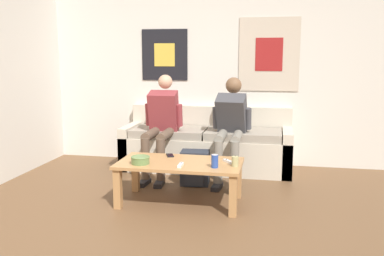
# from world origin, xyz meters

# --- Properties ---
(ground_plane) EXTENTS (18.00, 18.00, 0.00)m
(ground_plane) POSITION_xyz_m (0.00, 0.00, 0.00)
(ground_plane) COLOR brown
(wall_back) EXTENTS (10.00, 0.07, 2.55)m
(wall_back) POSITION_xyz_m (0.00, 2.65, 1.28)
(wall_back) COLOR silver
(wall_back) RESTS_ON ground_plane
(couch) EXTENTS (2.13, 0.74, 0.78)m
(couch) POSITION_xyz_m (-0.15, 2.27, 0.29)
(couch) COLOR beige
(couch) RESTS_ON ground_plane
(coffee_table) EXTENTS (1.21, 0.64, 0.42)m
(coffee_table) POSITION_xyz_m (-0.20, 0.94, 0.35)
(coffee_table) COLOR #B27F4C
(coffee_table) RESTS_ON ground_plane
(person_seated_adult) EXTENTS (0.47, 0.87, 1.21)m
(person_seated_adult) POSITION_xyz_m (-0.64, 1.87, 0.66)
(person_seated_adult) COLOR brown
(person_seated_adult) RESTS_ON ground_plane
(person_seated_teen) EXTENTS (0.47, 0.98, 1.18)m
(person_seated_teen) POSITION_xyz_m (0.19, 1.92, 0.66)
(person_seated_teen) COLOR gray
(person_seated_teen) RESTS_ON ground_plane
(backpack) EXTENTS (0.33, 0.28, 0.39)m
(backpack) POSITION_xyz_m (-0.17, 1.56, 0.18)
(backpack) COLOR #282D38
(backpack) RESTS_ON ground_plane
(ceramic_bowl) EXTENTS (0.18, 0.18, 0.07)m
(ceramic_bowl) POSITION_xyz_m (-0.56, 0.79, 0.46)
(ceramic_bowl) COLOR #607F47
(ceramic_bowl) RESTS_ON coffee_table
(pillar_candle) EXTENTS (0.06, 0.06, 0.11)m
(pillar_candle) POSITION_xyz_m (0.34, 0.87, 0.47)
(pillar_candle) COLOR tan
(pillar_candle) RESTS_ON coffee_table
(drink_can_blue) EXTENTS (0.07, 0.07, 0.12)m
(drink_can_blue) POSITION_xyz_m (0.16, 0.79, 0.48)
(drink_can_blue) COLOR #28479E
(drink_can_blue) RESTS_ON coffee_table
(game_controller_near_left) EXTENTS (0.03, 0.14, 0.03)m
(game_controller_near_left) POSITION_xyz_m (-0.16, 0.78, 0.43)
(game_controller_near_left) COLOR white
(game_controller_near_left) RESTS_ON coffee_table
(game_controller_near_right) EXTENTS (0.12, 0.13, 0.03)m
(game_controller_near_right) POSITION_xyz_m (0.26, 1.00, 0.43)
(game_controller_near_right) COLOR white
(game_controller_near_right) RESTS_ON coffee_table
(cell_phone) EXTENTS (0.11, 0.15, 0.01)m
(cell_phone) POSITION_xyz_m (-0.36, 1.16, 0.42)
(cell_phone) COLOR black
(cell_phone) RESTS_ON coffee_table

